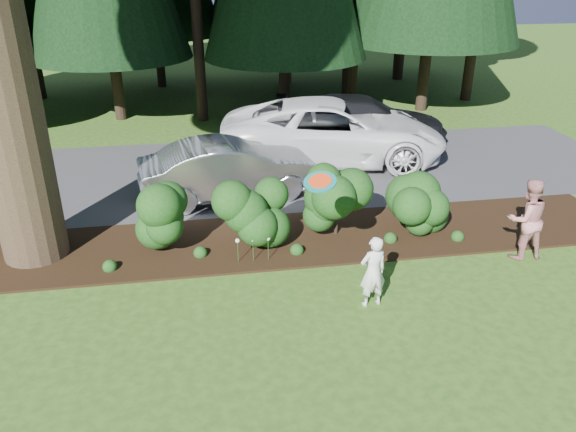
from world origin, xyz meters
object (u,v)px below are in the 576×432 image
object	(u,v)px
car_dark_suv	(362,121)
child	(373,272)
car_white_suv	(333,131)
adult	(527,219)
car_silver_wagon	(231,170)
frisbee	(320,182)

from	to	relation	value
car_dark_suv	child	xyz separation A→B (m)	(-2.31, -8.67, -0.14)
car_white_suv	adult	bearing A→B (deg)	-148.85
car_silver_wagon	adult	xyz separation A→B (m)	(5.54, -3.97, 0.08)
child	car_white_suv	bearing A→B (deg)	-107.94
adult	frisbee	xyz separation A→B (m)	(-4.40, -0.93, 1.44)
car_white_suv	frisbee	world-z (taller)	frisbee
car_dark_suv	child	world-z (taller)	car_dark_suv
car_white_suv	car_silver_wagon	bearing A→B (deg)	136.04
adult	car_silver_wagon	bearing A→B (deg)	-35.56
car_white_suv	car_dark_suv	bearing A→B (deg)	-33.95
frisbee	child	bearing A→B (deg)	-13.99
car_dark_suv	car_white_suv	bearing A→B (deg)	142.66
car_silver_wagon	car_white_suv	xyz separation A→B (m)	(3.14, 2.28, 0.17)
car_silver_wagon	car_dark_suv	world-z (taller)	car_dark_suv
frisbee	car_silver_wagon	bearing A→B (deg)	103.10
child	frisbee	size ratio (longest dim) A/B	2.39
car_dark_suv	child	distance (m)	8.98
child	frisbee	distance (m)	1.88
child	frisbee	xyz separation A→B (m)	(-0.92, 0.23, 1.62)
car_white_suv	child	world-z (taller)	car_white_suv
child	frisbee	bearing A→B (deg)	-23.63
car_dark_suv	child	bearing A→B (deg)	171.80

